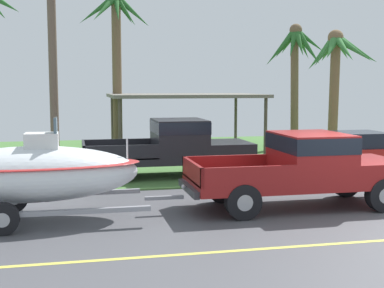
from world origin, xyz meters
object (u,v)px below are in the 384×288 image
(utility_pole, at_px, (52,30))
(carport_awning, at_px, (184,97))
(palm_tree_far_left, at_px, (115,33))
(parked_pickup_background, at_px, (178,145))
(palm_tree_mid, at_px, (295,55))
(boat_on_trailer, at_px, (31,174))
(parked_sedan_near, at_px, (350,153))
(pickup_truck_towing, at_px, (309,166))
(palm_tree_near_right, at_px, (337,61))

(utility_pole, bearing_deg, carport_awning, 54.09)
(carport_awning, relative_size, palm_tree_far_left, 0.91)
(parked_pickup_background, xyz_separation_m, palm_tree_mid, (7.00, 7.06, 3.34))
(boat_on_trailer, distance_m, palm_tree_far_left, 13.32)
(carport_awning, distance_m, utility_pole, 9.26)
(parked_sedan_near, distance_m, palm_tree_far_left, 11.67)
(carport_awning, distance_m, palm_tree_mid, 5.84)
(pickup_truck_towing, height_order, palm_tree_mid, palm_tree_mid)
(carport_awning, relative_size, palm_tree_near_right, 1.26)
(parked_sedan_near, xyz_separation_m, utility_pole, (-9.66, -0.63, 3.82))
(utility_pole, bearing_deg, palm_tree_mid, 36.63)
(boat_on_trailer, xyz_separation_m, palm_tree_near_right, (11.36, 8.04, 2.87))
(pickup_truck_towing, height_order, carport_awning, carport_awning)
(palm_tree_mid, bearing_deg, parked_sedan_near, -98.54)
(parked_pickup_background, relative_size, carport_awning, 0.85)
(parked_pickup_background, xyz_separation_m, utility_pole, (-3.77, -0.95, 3.46))
(palm_tree_near_right, xyz_separation_m, utility_pole, (-10.96, -4.26, 0.58))
(palm_tree_far_left, bearing_deg, palm_tree_mid, -3.68)
(pickup_truck_towing, xyz_separation_m, palm_tree_near_right, (4.88, 8.04, 2.91))
(parked_pickup_background, distance_m, parked_sedan_near, 5.91)
(parked_sedan_near, bearing_deg, palm_tree_far_left, 132.50)
(pickup_truck_towing, xyz_separation_m, palm_tree_mid, (4.68, 11.79, 3.37))
(pickup_truck_towing, xyz_separation_m, parked_pickup_background, (-2.31, 4.73, 0.03))
(pickup_truck_towing, height_order, palm_tree_near_right, palm_tree_near_right)
(boat_on_trailer, xyz_separation_m, utility_pole, (0.39, 3.78, 3.44))
(parked_pickup_background, bearing_deg, palm_tree_near_right, 24.72)
(parked_sedan_near, bearing_deg, utility_pole, -176.24)
(palm_tree_far_left, distance_m, utility_pole, 8.91)
(palm_tree_near_right, bearing_deg, carport_awning, 151.64)
(parked_sedan_near, xyz_separation_m, carport_awning, (-4.36, 6.68, 1.78))
(palm_tree_near_right, distance_m, palm_tree_mid, 3.79)
(pickup_truck_towing, bearing_deg, parked_sedan_near, 51.03)
(parked_sedan_near, height_order, palm_tree_far_left, palm_tree_far_left)
(parked_sedan_near, relative_size, palm_tree_near_right, 0.90)
(parked_pickup_background, xyz_separation_m, carport_awning, (1.52, 6.37, 1.41))
(pickup_truck_towing, height_order, palm_tree_far_left, palm_tree_far_left)
(palm_tree_mid, bearing_deg, carport_awning, -172.79)
(pickup_truck_towing, distance_m, palm_tree_far_left, 13.55)
(carport_awning, bearing_deg, boat_on_trailer, -117.14)
(boat_on_trailer, relative_size, palm_tree_far_left, 0.82)
(carport_awning, height_order, utility_pole, utility_pole)
(parked_sedan_near, height_order, palm_tree_mid, palm_tree_mid)
(parked_pickup_background, distance_m, carport_awning, 6.70)
(parked_pickup_background, distance_m, utility_pole, 5.20)
(parked_pickup_background, height_order, palm_tree_mid, palm_tree_mid)
(parked_sedan_near, bearing_deg, palm_tree_near_right, 70.22)
(pickup_truck_towing, distance_m, parked_pickup_background, 5.26)
(parked_pickup_background, xyz_separation_m, palm_tree_near_right, (7.19, 3.31, 2.88))
(parked_pickup_background, relative_size, palm_tree_far_left, 0.77)
(carport_awning, relative_size, utility_pole, 0.75)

